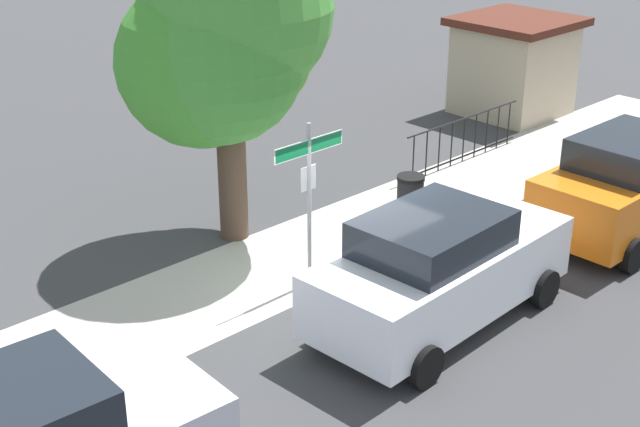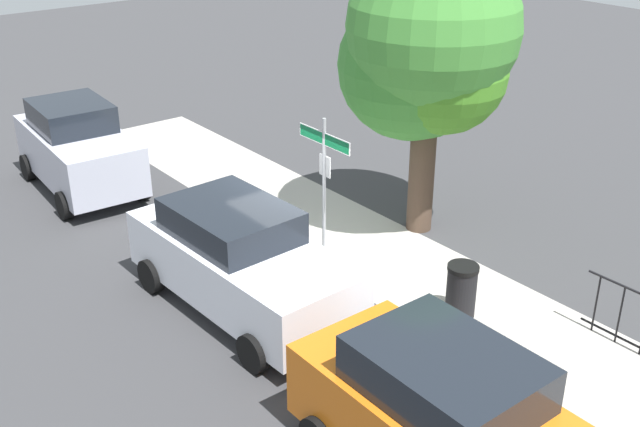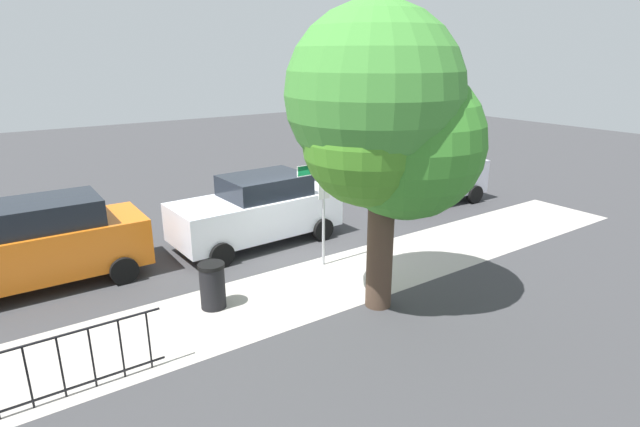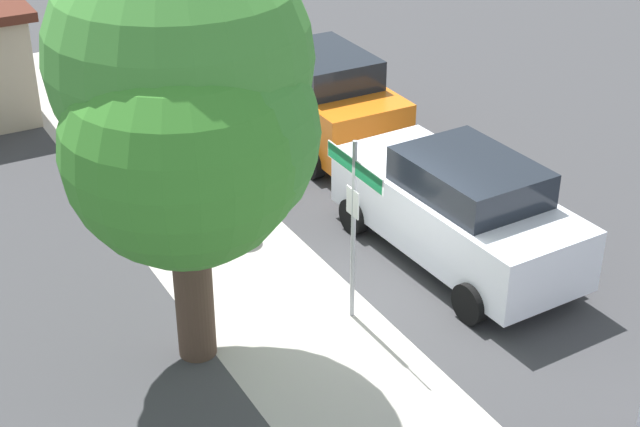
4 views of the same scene
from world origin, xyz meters
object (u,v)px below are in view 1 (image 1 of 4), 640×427
Objects in this scene: shade_tree at (225,41)px; car_orange at (633,183)px; utility_shed at (514,65)px; car_white at (439,268)px; street_sign at (309,176)px; trash_bin at (410,199)px.

shade_tree is 8.07m from car_orange.
car_orange is 7.72m from utility_shed.
shade_tree reaches higher than utility_shed.
street_sign is at bearing 101.47° from car_white.
car_white is at bearing -150.35° from utility_shed.
street_sign is 0.63× the size of car_orange.
street_sign reaches higher than car_white.
utility_shed is (10.06, 5.73, 0.35)m from car_white.
street_sign reaches higher than utility_shed.
street_sign is at bearing -162.27° from utility_shed.
shade_tree is (0.21, 2.36, 1.79)m from street_sign.
street_sign is 2.94× the size of trash_bin.
utility_shed is (10.63, 3.40, -0.67)m from street_sign.
trash_bin is at bearing -32.21° from shade_tree.
utility_shed is at bearing 52.26° from car_orange.
trash_bin is at bearing 45.15° from car_white.
shade_tree is 10.76m from utility_shed.
trash_bin is at bearing 8.96° from street_sign.
utility_shed is (4.76, 6.07, 0.31)m from car_orange.
car_white is 1.03× the size of car_orange.
utility_shed is at bearing 21.22° from trash_bin.
car_orange is at bearing -6.11° from car_white.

